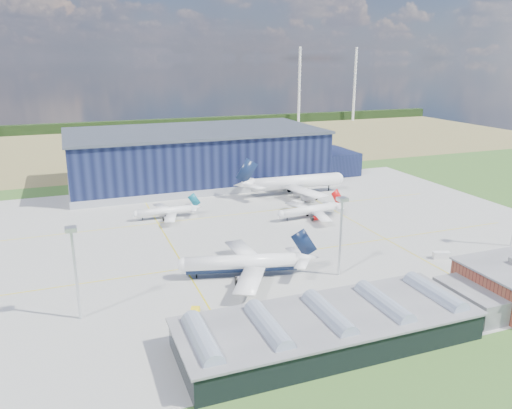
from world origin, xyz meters
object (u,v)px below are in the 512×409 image
at_px(airliner_red, 309,206).
at_px(gse_van_a, 441,255).
at_px(light_mast_center, 341,224).
at_px(gse_van_b, 298,204).
at_px(gse_cart_a, 311,200).
at_px(airliner_navy, 241,255).
at_px(airliner_widebody, 296,175).
at_px(car_a, 489,278).
at_px(light_mast_west, 74,258).
at_px(gse_tug_a, 199,329).
at_px(airliner_regional, 164,208).
at_px(car_b, 438,288).
at_px(hangar, 201,158).
at_px(gse_tug_b, 195,311).
at_px(gse_cart_b, 288,213).

relative_size(airliner_red, gse_van_a, 5.93).
height_order(light_mast_center, gse_van_b, light_mast_center).
distance_m(light_mast_center, gse_cart_a, 77.13).
xyz_separation_m(airliner_navy, gse_cart_a, (53.15, 61.84, -5.97)).
bearing_deg(airliner_widebody, car_a, -81.43).
xyz_separation_m(light_mast_west, gse_tug_a, (24.81, -16.00, -14.72)).
distance_m(light_mast_west, airliner_widebody, 128.73).
distance_m(gse_van_a, car_a, 17.43).
relative_size(light_mast_west, light_mast_center, 1.00).
bearing_deg(airliner_red, gse_cart_a, -124.76).
distance_m(airliner_regional, car_a, 115.00).
relative_size(airliner_regional, gse_van_b, 5.22).
bearing_deg(car_b, gse_cart_a, 12.87).
relative_size(hangar, gse_cart_a, 48.46).
height_order(light_mast_center, gse_tug_b, light_mast_center).
xyz_separation_m(airliner_widebody, gse_cart_a, (0.44, -14.23, -8.05)).
bearing_deg(hangar, gse_cart_a, -57.77).
relative_size(light_mast_west, gse_van_a, 4.54).
relative_size(car_a, car_b, 0.91).
bearing_deg(gse_cart_a, light_mast_west, -161.97).
relative_size(airliner_navy, gse_van_b, 7.82).
relative_size(gse_tug_a, gse_cart_b, 1.03).
relative_size(gse_van_a, gse_van_b, 0.98).
height_order(gse_van_a, gse_cart_a, gse_van_a).
height_order(airliner_navy, gse_cart_b, airliner_navy).
bearing_deg(airliner_regional, gse_van_a, 135.45).
bearing_deg(hangar, airliner_regional, -118.10).
height_order(airliner_navy, gse_cart_a, airliner_navy).
bearing_deg(gse_cart_b, light_mast_west, 140.57).
bearing_deg(airliner_regional, airliner_widebody, -166.76).
distance_m(hangar, gse_tug_b, 137.77).
bearing_deg(car_b, airliner_red, 20.84).
distance_m(hangar, car_a, 150.03).
bearing_deg(airliner_widebody, gse_tug_b, -124.81).
xyz_separation_m(gse_van_a, gse_van_b, (-17.12, 67.21, 0.08)).
relative_size(hangar, gse_tug_b, 46.17).
xyz_separation_m(light_mast_west, car_a, (107.48, -18.00, -14.81)).
bearing_deg(hangar, airliner_navy, -99.35).
distance_m(light_mast_west, gse_cart_a, 120.88).
xyz_separation_m(airliner_red, gse_cart_a, (11.13, 19.97, -4.25)).
xyz_separation_m(airliner_regional, car_a, (73.93, -88.00, -3.80)).
height_order(airliner_widebody, gse_van_a, airliner_widebody).
bearing_deg(airliner_navy, gse_tug_b, 57.33).
distance_m(light_mast_center, airliner_navy, 29.12).
height_order(airliner_widebody, airliner_regional, airliner_widebody).
relative_size(airliner_widebody, car_b, 13.33).
height_order(airliner_navy, gse_tug_b, airliner_navy).
bearing_deg(gse_cart_a, gse_van_a, -101.01).
distance_m(light_mast_west, gse_tug_b, 30.86).
height_order(airliner_red, airliner_regional, airliner_red).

